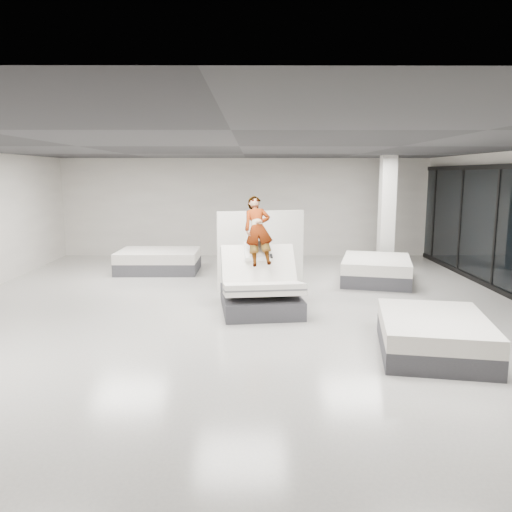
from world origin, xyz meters
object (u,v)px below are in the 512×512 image
at_px(hero_bed, 260,291).
at_px(column, 387,213).
at_px(remote, 271,256).
at_px(person, 258,246).
at_px(flat_bed_right_far, 376,270).
at_px(flat_bed_left_far, 159,261).
at_px(divider_panel, 261,251).
at_px(flat_bed_right_near, 433,335).

height_order(hero_bed, column, column).
bearing_deg(column, remote, -128.64).
bearing_deg(person, flat_bed_right_far, 30.99).
relative_size(person, flat_bed_left_far, 0.70).
height_order(divider_panel, flat_bed_left_far, divider_panel).
bearing_deg(column, divider_panel, -144.79).
height_order(remote, flat_bed_right_far, remote).
relative_size(hero_bed, column, 0.67).
relative_size(flat_bed_right_far, flat_bed_right_near, 1.09).
xyz_separation_m(flat_bed_right_far, column, (0.63, 1.60, 1.30)).
height_order(hero_bed, person, person).
bearing_deg(person, flat_bed_left_far, 120.29).
xyz_separation_m(flat_bed_right_far, flat_bed_left_far, (-5.74, 1.33, 0.00)).
bearing_deg(person, flat_bed_right_near, -53.15).
xyz_separation_m(divider_panel, flat_bed_right_far, (2.93, 0.92, -0.63)).
xyz_separation_m(hero_bed, flat_bed_right_near, (2.60, -2.45, -0.11)).
relative_size(flat_bed_right_near, column, 0.72).
bearing_deg(divider_panel, person, -106.65).
relative_size(divider_panel, flat_bed_right_near, 0.89).
bearing_deg(divider_panel, flat_bed_right_near, -71.99).
relative_size(remote, flat_bed_left_far, 0.06).
relative_size(remote, divider_panel, 0.07).
xyz_separation_m(person, flat_bed_right_near, (2.64, -2.79, -0.97)).
distance_m(hero_bed, flat_bed_right_near, 3.57).
bearing_deg(divider_panel, flat_bed_right_far, 3.94).
height_order(remote, divider_panel, divider_panel).
xyz_separation_m(person, remote, (0.26, -0.32, -0.16)).
bearing_deg(flat_bed_right_far, hero_bed, -138.21).
relative_size(divider_panel, column, 0.64).
bearing_deg(hero_bed, flat_bed_right_far, 41.79).
distance_m(hero_bed, remote, 0.73).
height_order(person, flat_bed_right_far, person).
distance_m(remote, divider_panel, 1.74).
height_order(hero_bed, flat_bed_left_far, hero_bed).
xyz_separation_m(divider_panel, flat_bed_left_far, (-2.81, 2.25, -0.63)).
bearing_deg(remote, column, 44.81).
bearing_deg(hero_bed, person, 96.55).
height_order(flat_bed_left_far, column, column).
bearing_deg(hero_bed, flat_bed_left_far, 124.79).
xyz_separation_m(person, flat_bed_left_far, (-2.73, 3.65, -0.95)).
height_order(hero_bed, flat_bed_right_near, hero_bed).
bearing_deg(divider_panel, flat_bed_left_far, 127.91).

